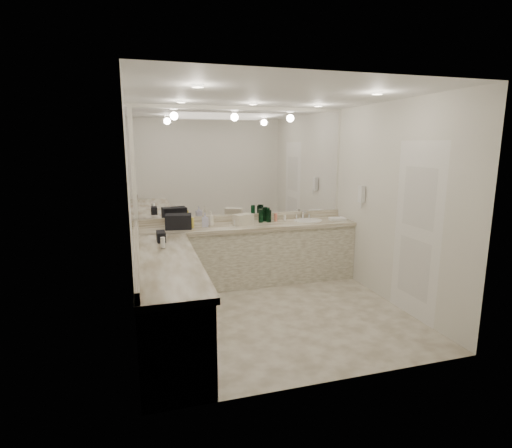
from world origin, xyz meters
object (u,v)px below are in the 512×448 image
object	(u,v)px
cream_cosmetic_case	(243,219)
soap_bottle_c	(245,219)
sink	(308,221)
soap_bottle_a	(211,219)
black_toiletry_bag	(179,221)
soap_bottle_b	(205,220)
hand_towel	(337,219)
wall_phone	(361,194)

from	to	relation	value
cream_cosmetic_case	soap_bottle_c	size ratio (longest dim) A/B	1.78
sink	soap_bottle_a	xyz separation A→B (m)	(-1.50, 0.03, 0.11)
soap_bottle_a	sink	bearing A→B (deg)	-1.33
black_toiletry_bag	soap_bottle_a	world-z (taller)	soap_bottle_a
cream_cosmetic_case	soap_bottle_b	distance (m)	0.56
black_toiletry_bag	soap_bottle_b	size ratio (longest dim) A/B	1.79
sink	soap_bottle_b	world-z (taller)	soap_bottle_b
black_toiletry_bag	soap_bottle_c	distance (m)	0.98
soap_bottle_c	sink	bearing A→B (deg)	-2.11
cream_cosmetic_case	hand_towel	xyz separation A→B (m)	(1.49, -0.08, -0.06)
wall_phone	soap_bottle_a	size ratio (longest dim) A/B	1.13
hand_towel	soap_bottle_c	world-z (taller)	soap_bottle_c
black_toiletry_bag	soap_bottle_b	bearing A→B (deg)	2.93
wall_phone	hand_towel	distance (m)	0.61
soap_bottle_b	soap_bottle_c	xyz separation A→B (m)	(0.61, 0.05, -0.02)
hand_towel	soap_bottle_b	bearing A→B (deg)	177.93
soap_bottle_a	soap_bottle_c	size ratio (longest dim) A/B	1.39
wall_phone	black_toiletry_bag	size ratio (longest dim) A/B	0.67
black_toiletry_bag	soap_bottle_a	bearing A→B (deg)	8.41
soap_bottle_a	black_toiletry_bag	bearing A→B (deg)	-171.59
hand_towel	soap_bottle_b	world-z (taller)	soap_bottle_b
hand_towel	soap_bottle_c	bearing A→B (deg)	175.01
wall_phone	soap_bottle_a	distance (m)	2.20
cream_cosmetic_case	soap_bottle_a	distance (m)	0.47
sink	soap_bottle_c	distance (m)	0.99
black_toiletry_bag	soap_bottle_a	distance (m)	0.47
sink	soap_bottle_b	bearing A→B (deg)	-179.45
soap_bottle_b	wall_phone	bearing A→B (deg)	-12.41
black_toiletry_bag	cream_cosmetic_case	size ratio (longest dim) A/B	1.31
black_toiletry_bag	soap_bottle_c	xyz separation A→B (m)	(0.98, 0.07, -0.03)
soap_bottle_b	sink	bearing A→B (deg)	0.55
soap_bottle_b	soap_bottle_c	bearing A→B (deg)	4.89
sink	soap_bottle_b	distance (m)	1.60
sink	soap_bottle_c	world-z (taller)	soap_bottle_c
cream_cosmetic_case	soap_bottle_c	bearing A→B (deg)	24.27
black_toiletry_bag	cream_cosmetic_case	bearing A→B (deg)	1.54
cream_cosmetic_case	hand_towel	world-z (taller)	cream_cosmetic_case
black_toiletry_bag	soap_bottle_c	world-z (taller)	black_toiletry_bag
sink	cream_cosmetic_case	size ratio (longest dim) A/B	1.61
soap_bottle_a	soap_bottle_c	bearing A→B (deg)	0.20
sink	wall_phone	xyz separation A→B (m)	(0.61, -0.50, 0.46)
black_toiletry_bag	soap_bottle_a	size ratio (longest dim) A/B	1.68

